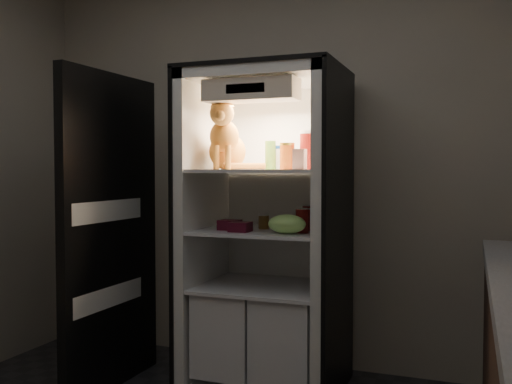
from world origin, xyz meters
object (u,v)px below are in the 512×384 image
(condiment_jar, at_px, (264,221))
(soda_can_a, at_px, (309,217))
(mayo_tub, at_px, (281,157))
(cream_carton, at_px, (300,159))
(grape_bag, at_px, (287,224))
(berry_box_right, at_px, (240,227))
(refrigerator, at_px, (268,253))
(berry_box_left, at_px, (230,225))
(parmesan_shaker, at_px, (270,155))
(pepper_jar, at_px, (311,150))
(soda_can_c, at_px, (302,220))
(soda_can_b, at_px, (312,220))
(salsa_jar, at_px, (287,156))
(tabby_cat, at_px, (226,143))

(condiment_jar, bearing_deg, soda_can_a, 27.88)
(mayo_tub, relative_size, cream_carton, 1.29)
(mayo_tub, bearing_deg, grape_bag, -65.55)
(condiment_jar, distance_m, berry_box_right, 0.21)
(refrigerator, distance_m, berry_box_left, 0.30)
(parmesan_shaker, xyz_separation_m, berry_box_right, (-0.10, -0.24, -0.41))
(refrigerator, relative_size, grape_bag, 8.93)
(pepper_jar, height_order, soda_can_c, pepper_jar)
(soda_can_b, bearing_deg, parmesan_shaker, 170.29)
(soda_can_a, distance_m, soda_can_c, 0.24)
(pepper_jar, relative_size, soda_can_c, 1.62)
(refrigerator, distance_m, soda_can_c, 0.37)
(parmesan_shaker, distance_m, pepper_jar, 0.25)
(refrigerator, xyz_separation_m, berry_box_right, (-0.08, -0.24, 0.18))
(mayo_tub, height_order, soda_can_a, mayo_tub)
(parmesan_shaker, height_order, pepper_jar, pepper_jar)
(parmesan_shaker, xyz_separation_m, soda_can_c, (0.24, -0.16, -0.37))
(parmesan_shaker, bearing_deg, pepper_jar, -2.50)
(cream_carton, distance_m, soda_can_a, 0.46)
(refrigerator, relative_size, berry_box_left, 16.56)
(salsa_jar, relative_size, berry_box_left, 1.34)
(tabby_cat, height_order, parmesan_shaker, tabby_cat)
(tabby_cat, xyz_separation_m, soda_can_a, (0.45, 0.19, -0.44))
(soda_can_c, distance_m, grape_bag, 0.10)
(refrigerator, height_order, berry_box_left, refrigerator)
(refrigerator, bearing_deg, condiment_jar, -100.17)
(parmesan_shaker, height_order, soda_can_c, parmesan_shaker)
(tabby_cat, xyz_separation_m, cream_carton, (0.48, -0.12, -0.10))
(cream_carton, relative_size, berry_box_right, 0.99)
(parmesan_shaker, distance_m, soda_can_a, 0.43)
(salsa_jar, bearing_deg, condiment_jar, -179.50)
(tabby_cat, height_order, salsa_jar, tabby_cat)
(soda_can_a, xyz_separation_m, grape_bag, (-0.03, -0.32, -0.02))
(pepper_jar, xyz_separation_m, soda_can_c, (-0.01, -0.15, -0.39))
(mayo_tub, bearing_deg, pepper_jar, -17.73)
(mayo_tub, bearing_deg, refrigerator, -142.16)
(soda_can_b, relative_size, berry_box_left, 1.12)
(parmesan_shaker, bearing_deg, salsa_jar, -19.57)
(pepper_jar, distance_m, soda_can_a, 0.40)
(soda_can_c, bearing_deg, tabby_cat, 174.28)
(salsa_jar, xyz_separation_m, berry_box_right, (-0.21, -0.19, -0.40))
(soda_can_a, bearing_deg, parmesan_shaker, -158.63)
(refrigerator, xyz_separation_m, condiment_jar, (-0.01, -0.05, 0.19))
(tabby_cat, xyz_separation_m, condiment_jar, (0.21, 0.07, -0.46))
(mayo_tub, bearing_deg, berry_box_left, -138.59)
(soda_can_a, relative_size, grape_bag, 0.66)
(parmesan_shaker, bearing_deg, soda_can_c, -33.15)
(tabby_cat, height_order, soda_can_a, tabby_cat)
(parmesan_shaker, height_order, salsa_jar, parmesan_shaker)
(pepper_jar, relative_size, berry_box_right, 1.99)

